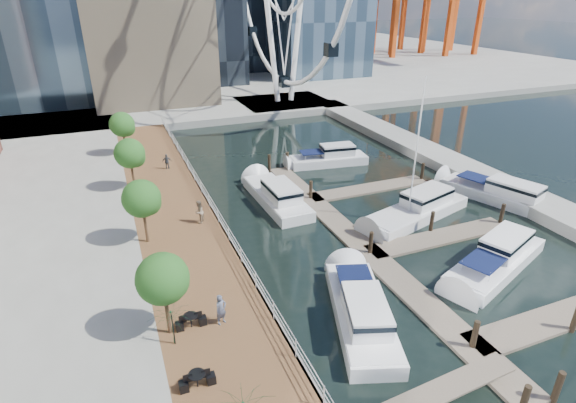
# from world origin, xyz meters

# --- Properties ---
(ground) EXTENTS (520.00, 520.00, 0.00)m
(ground) POSITION_xyz_m (0.00, 0.00, 0.00)
(ground) COLOR black
(ground) RESTS_ON ground
(boardwalk) EXTENTS (6.00, 60.00, 1.00)m
(boardwalk) POSITION_xyz_m (-9.00, 15.00, 0.50)
(boardwalk) COLOR brown
(boardwalk) RESTS_ON ground
(seawall) EXTENTS (0.25, 60.00, 1.00)m
(seawall) POSITION_xyz_m (-6.00, 15.00, 0.50)
(seawall) COLOR #595954
(seawall) RESTS_ON ground
(land_far) EXTENTS (200.00, 114.00, 1.00)m
(land_far) POSITION_xyz_m (0.00, 102.00, 0.50)
(land_far) COLOR gray
(land_far) RESTS_ON ground
(breakwater) EXTENTS (4.00, 60.00, 1.00)m
(breakwater) POSITION_xyz_m (20.00, 20.00, 0.50)
(breakwater) COLOR gray
(breakwater) RESTS_ON ground
(pier) EXTENTS (14.00, 12.00, 1.00)m
(pier) POSITION_xyz_m (14.00, 52.00, 0.50)
(pier) COLOR gray
(pier) RESTS_ON ground
(railing) EXTENTS (0.10, 60.00, 1.05)m
(railing) POSITION_xyz_m (-6.10, 15.00, 1.52)
(railing) COLOR white
(railing) RESTS_ON boardwalk
(floating_docks) EXTENTS (16.00, 34.00, 2.60)m
(floating_docks) POSITION_xyz_m (7.97, 9.98, 0.49)
(floating_docks) COLOR #6D6051
(floating_docks) RESTS_ON ground
(street_trees) EXTENTS (2.60, 42.60, 4.60)m
(street_trees) POSITION_xyz_m (-11.40, 14.00, 4.29)
(street_trees) COLOR #3F2B1C
(street_trees) RESTS_ON ground
(yacht_foreground) EXTENTS (10.75, 6.41, 2.15)m
(yacht_foreground) POSITION_xyz_m (9.82, 3.34, 0.00)
(yacht_foreground) COLOR white
(yacht_foreground) RESTS_ON ground
(pedestrian_near) EXTENTS (0.75, 0.65, 1.75)m
(pedestrian_near) POSITION_xyz_m (-8.75, 3.70, 1.87)
(pedestrian_near) COLOR #51576C
(pedestrian_near) RESTS_ON boardwalk
(pedestrian_mid) EXTENTS (1.04, 1.10, 1.80)m
(pedestrian_mid) POSITION_xyz_m (-7.43, 15.42, 1.90)
(pedestrian_mid) COLOR gray
(pedestrian_mid) RESTS_ON boardwalk
(pedestrian_far) EXTENTS (0.93, 0.50, 1.51)m
(pedestrian_far) POSITION_xyz_m (-7.94, 27.99, 1.75)
(pedestrian_far) COLOR #343841
(pedestrian_far) RESTS_ON boardwalk
(moored_yachts) EXTENTS (25.72, 36.72, 11.50)m
(moored_yachts) POSITION_xyz_m (8.39, 11.40, 0.00)
(moored_yachts) COLOR silver
(moored_yachts) RESTS_ON ground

